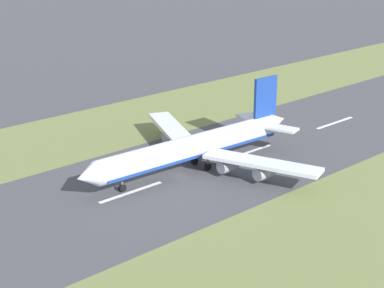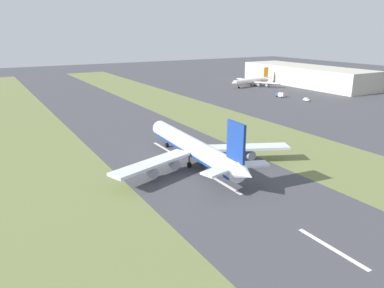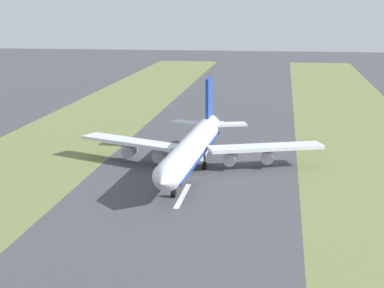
% 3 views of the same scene
% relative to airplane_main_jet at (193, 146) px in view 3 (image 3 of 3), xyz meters
% --- Properties ---
extents(ground_plane, '(800.00, 800.00, 0.00)m').
position_rel_airplane_main_jet_xyz_m(ground_plane, '(-0.72, 7.09, -6.02)').
color(ground_plane, '#424247').
extents(grass_median_east, '(40.00, 600.00, 0.01)m').
position_rel_airplane_main_jet_xyz_m(grass_median_east, '(44.28, 7.09, -6.02)').
color(grass_median_east, olive).
rests_on(grass_median_east, ground).
extents(centreline_dash_near, '(1.20, 18.00, 0.01)m').
position_rel_airplane_main_jet_xyz_m(centreline_dash_near, '(-0.72, -58.10, -6.01)').
color(centreline_dash_near, silver).
rests_on(centreline_dash_near, ground).
extents(centreline_dash_mid, '(1.20, 18.00, 0.01)m').
position_rel_airplane_main_jet_xyz_m(centreline_dash_mid, '(-0.72, -18.10, -6.01)').
color(centreline_dash_mid, silver).
rests_on(centreline_dash_mid, ground).
extents(centreline_dash_far, '(1.20, 18.00, 0.01)m').
position_rel_airplane_main_jet_xyz_m(centreline_dash_far, '(-0.72, 21.90, -6.01)').
color(centreline_dash_far, silver).
rests_on(centreline_dash_far, ground).
extents(airplane_main_jet, '(64.07, 67.18, 20.20)m').
position_rel_airplane_main_jet_xyz_m(airplane_main_jet, '(0.00, 0.00, 0.00)').
color(airplane_main_jet, silver).
rests_on(airplane_main_jet, ground).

